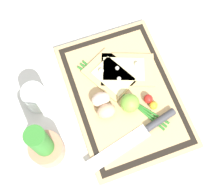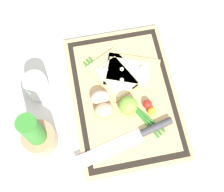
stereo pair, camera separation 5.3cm
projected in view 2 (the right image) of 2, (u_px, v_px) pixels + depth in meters
The scene contains 13 objects.
ground_plane at pixel (125, 98), 0.99m from camera, with size 6.00×6.00×0.00m, color silver.
cutting_board at pixel (125, 97), 0.98m from camera, with size 0.47×0.33×0.02m.
pizza_slice_near at pixel (131, 72), 0.99m from camera, with size 0.17×0.20×0.02m.
pizza_slice_far at pixel (115, 75), 0.99m from camera, with size 0.19×0.17×0.02m.
knife at pixel (141, 134), 0.92m from camera, with size 0.10×0.30×0.02m.
egg_brown at pixel (104, 110), 0.93m from camera, with size 0.04×0.06×0.04m, color tan.
egg_pink at pixel (100, 97), 0.95m from camera, with size 0.04×0.06×0.04m, color beige.
lime at pixel (130, 105), 0.93m from camera, with size 0.06×0.06×0.06m, color #70A838.
cherry_tomato_red at pixel (148, 104), 0.94m from camera, with size 0.03×0.03×0.03m, color red.
cherry_tomato_yellow at pixel (152, 111), 0.94m from camera, with size 0.03×0.03×0.03m, color gold.
scallion_bunch at pixel (122, 96), 0.97m from camera, with size 0.30×0.21×0.01m.
herb_pot at pixel (37, 136), 0.87m from camera, with size 0.10×0.10×0.20m.
sauce_jar at pixel (38, 87), 0.96m from camera, with size 0.07×0.07×0.09m.
Camera 2 is at (-0.34, 0.11, 0.92)m, focal length 50.00 mm.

